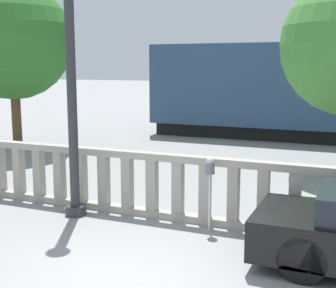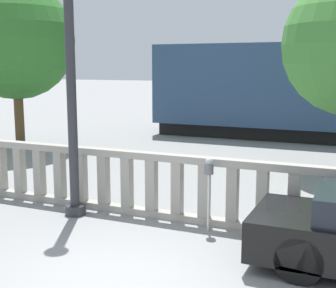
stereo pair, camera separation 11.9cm
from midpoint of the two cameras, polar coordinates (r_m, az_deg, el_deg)
ground_plane at (r=6.85m, az=-6.60°, el=-16.75°), size 160.00×160.00×0.00m
balustrade at (r=9.12m, az=2.49°, el=-5.52°), size 14.77×0.24×1.31m
lamppost at (r=9.42m, az=-12.10°, el=8.42°), size 0.42×0.42×5.33m
parking_meter at (r=8.52m, az=4.74°, el=-3.46°), size 0.17×0.17×1.39m
tree_left at (r=17.71m, az=-18.63°, el=11.90°), size 4.18×4.18×6.00m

